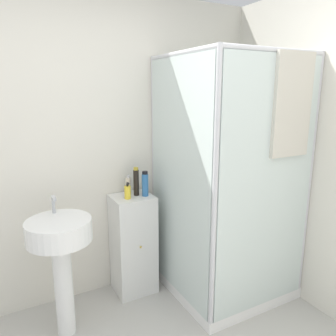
# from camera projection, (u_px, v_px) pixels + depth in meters

# --- Properties ---
(wall_back) EXTENTS (6.40, 0.06, 2.50)m
(wall_back) POSITION_uv_depth(u_px,v_px,m) (68.00, 153.00, 2.61)
(wall_back) COLOR silver
(wall_back) RESTS_ON ground_plane
(shower_enclosure) EXTENTS (0.95, 0.98, 2.02)m
(shower_enclosure) POSITION_uv_depth(u_px,v_px,m) (225.00, 235.00, 2.78)
(shower_enclosure) COLOR white
(shower_enclosure) RESTS_ON ground_plane
(vanity_cabinet) EXTENTS (0.34, 0.33, 0.87)m
(vanity_cabinet) POSITION_uv_depth(u_px,v_px,m) (133.00, 244.00, 2.84)
(vanity_cabinet) COLOR silver
(vanity_cabinet) RESTS_ON ground_plane
(sink) EXTENTS (0.44, 0.44, 1.01)m
(sink) POSITION_uv_depth(u_px,v_px,m) (60.00, 248.00, 2.27)
(sink) COLOR white
(sink) RESTS_ON ground_plane
(soap_dispenser) EXTENTS (0.05, 0.05, 0.14)m
(soap_dispenser) POSITION_uv_depth(u_px,v_px,m) (128.00, 192.00, 2.67)
(soap_dispenser) COLOR yellow
(soap_dispenser) RESTS_ON vanity_cabinet
(shampoo_bottle_tall_black) EXTENTS (0.05, 0.05, 0.24)m
(shampoo_bottle_tall_black) POSITION_uv_depth(u_px,v_px,m) (136.00, 182.00, 2.74)
(shampoo_bottle_tall_black) COLOR black
(shampoo_bottle_tall_black) RESTS_ON vanity_cabinet
(shampoo_bottle_blue) EXTENTS (0.05, 0.05, 0.21)m
(shampoo_bottle_blue) POSITION_uv_depth(u_px,v_px,m) (145.00, 184.00, 2.73)
(shampoo_bottle_blue) COLOR #2D66A3
(shampoo_bottle_blue) RESTS_ON vanity_cabinet
(lotion_bottle_white) EXTENTS (0.05, 0.05, 0.18)m
(lotion_bottle_white) POSITION_uv_depth(u_px,v_px,m) (128.00, 186.00, 2.77)
(lotion_bottle_white) COLOR beige
(lotion_bottle_white) RESTS_ON vanity_cabinet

